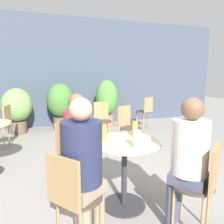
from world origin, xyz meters
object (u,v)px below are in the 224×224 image
object	(u,v)px
bistro_chair_4	(102,117)
bistro_chair_6	(3,122)
potted_plant_0	(17,107)
beer_glass_0	(136,139)
bistro_chair_3	(127,124)
seated_person_1	(83,160)
bistro_chair_0	(71,147)
potted_plant_2	(107,100)
seated_person_0	(78,133)
bistro_chair_2	(203,180)
beer_glass_1	(135,129)
beer_glass_2	(104,132)
cafe_table_near	(124,159)
bistro_chair_5	(146,109)
seated_person_2	(188,153)
potted_plant_1	(60,103)
bistro_chair_1	(72,194)

from	to	relation	value
bistro_chair_4	bistro_chair_6	distance (m)	1.96
bistro_chair_4	potted_plant_0	bearing A→B (deg)	151.40
beer_glass_0	potted_plant_0	size ratio (longest dim) A/B	0.15
bistro_chair_3	seated_person_1	bearing A→B (deg)	-144.04
bistro_chair_0	potted_plant_2	world-z (taller)	potted_plant_2
seated_person_0	potted_plant_0	distance (m)	3.26
bistro_chair_2	beer_glass_1	bearing A→B (deg)	-105.58
bistro_chair_3	beer_glass_2	size ratio (longest dim) A/B	5.12
bistro_chair_4	beer_glass_0	distance (m)	2.67
cafe_table_near	beer_glass_0	bearing A→B (deg)	-82.05
bistro_chair_4	bistro_chair_5	world-z (taller)	same
bistro_chair_6	potted_plant_2	distance (m)	2.70
bistro_chair_3	beer_glass_0	bearing A→B (deg)	-133.01
seated_person_0	bistro_chair_2	bearing A→B (deg)	-90.00
beer_glass_2	potted_plant_2	distance (m)	3.70
seated_person_2	beer_glass_2	size ratio (longest dim) A/B	7.49
bistro_chair_2	potted_plant_1	xyz separation A→B (m)	(-0.73, 4.36, 0.19)
bistro_chair_4	bistro_chair_1	bearing A→B (deg)	-104.19
seated_person_0	potted_plant_2	xyz separation A→B (m)	(1.38, 3.10, 0.02)
bistro_chair_4	beer_glass_2	size ratio (longest dim) A/B	5.12
bistro_chair_2	potted_plant_2	size ratio (longest dim) A/B	0.66
beer_glass_0	potted_plant_2	world-z (taller)	potted_plant_2
bistro_chair_0	bistro_chair_6	world-z (taller)	same
bistro_chair_4	seated_person_0	world-z (taller)	seated_person_0
bistro_chair_4	beer_glass_0	bearing A→B (deg)	-92.60
bistro_chair_6	seated_person_2	distance (m)	3.62
seated_person_2	beer_glass_1	bearing A→B (deg)	-108.63
cafe_table_near	bistro_chair_5	world-z (taller)	bistro_chair_5
seated_person_1	beer_glass_1	world-z (taller)	seated_person_1
bistro_chair_6	potted_plant_0	bearing A→B (deg)	-174.10
bistro_chair_4	seated_person_2	distance (m)	2.94
potted_plant_0	potted_plant_2	size ratio (longest dim) A/B	0.86
bistro_chair_0	bistro_chair_6	bearing A→B (deg)	81.13
bistro_chair_0	seated_person_1	distance (m)	1.06
bistro_chair_6	seated_person_1	xyz separation A→B (m)	(0.96, -2.95, 0.23)
beer_glass_2	potted_plant_0	distance (m)	3.71
bistro_chair_2	potted_plant_0	distance (m)	4.65
bistro_chair_0	seated_person_2	world-z (taller)	seated_person_2
bistro_chair_5	seated_person_0	xyz separation A→B (m)	(-2.28, -2.52, 0.20)
bistro_chair_0	seated_person_1	xyz separation A→B (m)	(-0.05, -1.03, 0.23)
bistro_chair_4	bistro_chair_6	size ratio (longest dim) A/B	1.00
bistro_chair_0	seated_person_1	size ratio (longest dim) A/B	0.67
bistro_chair_6	potted_plant_2	xyz separation A→B (m)	(2.47, 1.07, 0.22)
cafe_table_near	seated_person_1	bearing A→B (deg)	-143.34
seated_person_2	bistro_chair_4	bearing A→B (deg)	-128.08
seated_person_1	beer_glass_2	distance (m)	0.62
cafe_table_near	potted_plant_2	size ratio (longest dim) A/B	0.59
bistro_chair_2	bistro_chair_3	xyz separation A→B (m)	(0.27, 2.29, 0.00)
cafe_table_near	seated_person_0	size ratio (longest dim) A/B	0.63
bistro_chair_0	bistro_chair_5	world-z (taller)	same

